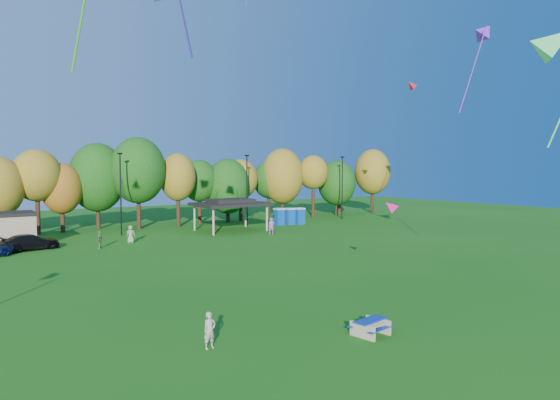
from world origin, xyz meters
TOP-DOWN VIEW (x-y plane):
  - ground at (0.00, 0.00)m, footprint 160.00×160.00m
  - tree_line at (-1.03, 45.51)m, footprint 93.57×10.55m
  - lamp_posts at (2.00, 40.00)m, footprint 64.50×0.25m
  - pavilion at (14.00, 37.00)m, footprint 8.20×6.20m
  - porta_potties at (23.38, 38.24)m, footprint 3.75×2.11m
  - picnic_table at (1.52, 0.82)m, footprint 1.84×1.61m
  - kite_flyer at (-5.16, 3.33)m, footprint 0.59×0.42m
  - car_d at (-7.75, 34.77)m, footprint 5.34×3.00m
  - far_person_0 at (1.14, 33.95)m, footprint 1.02×0.91m
  - far_person_1 at (16.25, 31.59)m, footprint 0.81×0.72m
  - far_person_2 at (-2.27, 32.20)m, footprint 0.86×1.04m
  - kite_2 at (17.17, 1.13)m, footprint 3.92×4.57m
  - kite_6 at (26.38, 20.67)m, footprint 1.58×1.40m
  - kite_8 at (8.97, 6.82)m, footprint 1.31×1.33m
  - kite_12 at (25.80, 11.87)m, footprint 4.98×2.06m

SIDE VIEW (x-z plane):
  - ground at x=0.00m, z-range 0.00..0.00m
  - picnic_table at x=1.52m, z-range 0.06..0.77m
  - car_d at x=-7.75m, z-range 0.00..1.46m
  - kite_flyer at x=-5.16m, z-range 0.00..1.53m
  - far_person_2 at x=-2.27m, z-range 0.00..1.66m
  - far_person_0 at x=1.14m, z-range 0.00..1.75m
  - far_person_1 at x=16.25m, z-range 0.00..1.85m
  - porta_potties at x=23.38m, z-range 0.01..2.19m
  - pavilion at x=14.00m, z-range 1.34..5.11m
  - lamp_posts at x=2.00m, z-range 0.36..9.45m
  - kite_8 at x=8.97m, z-range 4.50..5.58m
  - tree_line at x=-1.03m, z-range 0.34..11.49m
  - kite_2 at x=17.17m, z-range 11.05..19.03m
  - kite_6 at x=26.38m, z-range 15.34..16.65m
  - kite_12 at x=25.80m, z-range 15.09..23.56m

